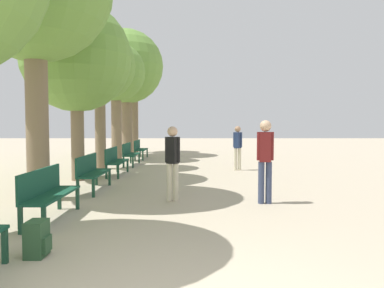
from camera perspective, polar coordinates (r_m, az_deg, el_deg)
bench_row_1 at (r=6.94m, az=-21.19°, el=-6.57°), size 0.44×1.75×0.89m
bench_row_2 at (r=9.60m, az=-15.06°, el=-3.82°), size 0.44×1.75×0.89m
bench_row_3 at (r=12.34m, az=-11.64°, el=-2.26°), size 0.44×1.75×0.89m
bench_row_4 at (r=15.11m, az=-9.47°, el=-1.27°), size 0.44×1.75×0.89m
bench_row_5 at (r=17.89m, az=-7.98°, el=-0.58°), size 0.44×1.75×0.89m
tree_row_2 at (r=11.63m, az=-17.18°, el=12.42°), size 3.18×3.18×5.19m
tree_row_3 at (r=14.26m, az=-13.87°, el=11.40°), size 2.61×2.61×5.11m
tree_row_4 at (r=17.11m, az=-11.49°, el=10.46°), size 2.60×2.60×5.26m
tree_row_5 at (r=19.83m, az=-9.92°, el=11.41°), size 3.77×3.77×6.48m
tree_row_6 at (r=22.02m, az=-8.87°, el=9.60°), size 2.49×2.49×5.56m
backpack at (r=5.20m, az=-22.48°, el=-13.22°), size 0.26×0.31×0.45m
pedestrian_near at (r=13.43m, az=7.01°, el=-0.15°), size 0.32×0.28×1.58m
pedestrian_mid at (r=7.90m, az=11.14°, el=-1.81°), size 0.35×0.24×1.74m
pedestrian_far at (r=8.05m, az=-2.94°, el=-2.20°), size 0.33×0.27×1.61m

